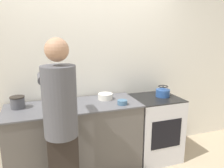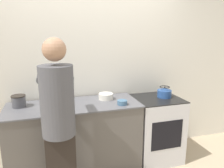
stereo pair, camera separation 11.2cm
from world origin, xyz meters
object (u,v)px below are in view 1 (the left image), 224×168
object	(u,v)px
person	(61,121)
canister_jar	(18,102)
kettle	(163,92)
bowl_prep	(105,96)
oven	(155,128)
cutting_board	(57,106)
knife	(54,105)

from	to	relation	value
person	canister_jar	xyz separation A→B (m)	(-0.42, 0.65, 0.04)
kettle	bowl_prep	world-z (taller)	kettle
oven	cutting_board	xyz separation A→B (m)	(-1.34, 0.02, 0.48)
oven	cutting_board	world-z (taller)	cutting_board
oven	kettle	bearing A→B (deg)	6.08
kettle	canister_jar	world-z (taller)	canister_jar
cutting_board	knife	distance (m)	0.05
oven	cutting_board	bearing A→B (deg)	178.99
person	knife	size ratio (longest dim) A/B	9.48
oven	person	world-z (taller)	person
bowl_prep	canister_jar	size ratio (longest dim) A/B	1.16
oven	kettle	size ratio (longest dim) A/B	4.64
knife	bowl_prep	xyz separation A→B (m)	(0.67, 0.06, 0.02)
oven	bowl_prep	bearing A→B (deg)	171.56
oven	canister_jar	world-z (taller)	canister_jar
knife	bowl_prep	distance (m)	0.68
oven	canister_jar	size ratio (longest dim) A/B	5.45
oven	bowl_prep	xyz separation A→B (m)	(-0.71, 0.11, 0.51)
canister_jar	cutting_board	bearing A→B (deg)	-10.87
oven	kettle	world-z (taller)	kettle
person	oven	bearing A→B (deg)	21.54
cutting_board	knife	bearing A→B (deg)	155.72
person	canister_jar	size ratio (longest dim) A/B	10.53
oven	knife	bearing A→B (deg)	178.27
oven	bowl_prep	size ratio (longest dim) A/B	4.72
person	knife	xyz separation A→B (m)	(-0.02, 0.58, -0.01)
bowl_prep	canister_jar	xyz separation A→B (m)	(-1.07, 0.00, 0.03)
person	bowl_prep	bearing A→B (deg)	44.53
oven	person	bearing A→B (deg)	-158.46
kettle	knife	bearing A→B (deg)	178.86
person	cutting_board	xyz separation A→B (m)	(0.02, 0.56, -0.03)
oven	canister_jar	bearing A→B (deg)	176.51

